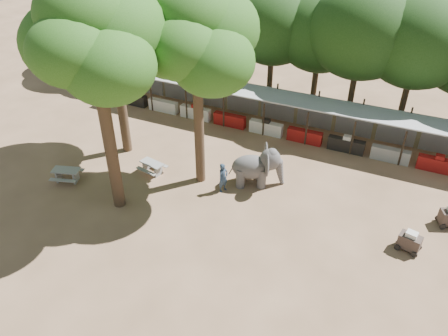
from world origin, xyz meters
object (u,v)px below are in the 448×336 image
at_px(yard_tree_left, 110,24).
at_px(picnic_table_near, 67,174).
at_px(elephant, 258,166).
at_px(cart_front, 410,241).
at_px(picnic_table_far, 152,166).
at_px(yard_tree_back, 195,37).
at_px(handler, 223,178).
at_px(yard_tree_center, 92,38).

xyz_separation_m(yard_tree_left, picnic_table_near, (-1.01, -4.66, -7.67)).
distance_m(elephant, cart_front, 8.95).
height_order(elephant, cart_front, elephant).
xyz_separation_m(yard_tree_left, elephant, (9.34, -0.16, -6.99)).
bearing_deg(cart_front, yard_tree_left, -174.09).
bearing_deg(picnic_table_far, yard_tree_back, 27.12).
distance_m(yard_tree_left, handler, 10.82).
height_order(yard_tree_center, elephant, yard_tree_center).
distance_m(handler, cart_front, 10.23).
xyz_separation_m(yard_tree_left, handler, (7.83, -1.64, -7.29)).
bearing_deg(yard_tree_left, cart_front, -6.98).
xyz_separation_m(elephant, handler, (-1.52, -1.48, -0.30)).
distance_m(elephant, picnic_table_far, 6.47).
height_order(elephant, picnic_table_near, elephant).
relative_size(yard_tree_left, picnic_table_far, 6.41).
xyz_separation_m(handler, cart_front, (10.21, -0.57, -0.36)).
xyz_separation_m(yard_tree_back, picnic_table_near, (-7.01, -3.66, -8.02)).
height_order(picnic_table_near, picnic_table_far, picnic_table_near).
distance_m(yard_tree_center, yard_tree_back, 5.04).
bearing_deg(yard_tree_center, cart_front, 10.53).
height_order(handler, picnic_table_far, handler).
relative_size(yard_tree_left, elephant, 3.41).
height_order(handler, cart_front, handler).
relative_size(yard_tree_left, handler, 6.07).
xyz_separation_m(yard_tree_back, picnic_table_far, (-2.87, -0.80, -8.06)).
bearing_deg(elephant, picnic_table_far, 171.36).
relative_size(elephant, picnic_table_far, 1.88).
bearing_deg(picnic_table_far, cart_front, 9.98).
relative_size(yard_tree_center, picnic_table_near, 6.10).
relative_size(elephant, cart_front, 2.55).
xyz_separation_m(yard_tree_center, yard_tree_back, (3.00, 4.00, -0.67)).
bearing_deg(picnic_table_near, yard_tree_back, 9.93).
bearing_deg(yard_tree_left, elephant, -0.99).
bearing_deg(picnic_table_near, elephant, 5.85).
xyz_separation_m(elephant, picnic_table_near, (-10.35, -4.49, -0.68)).
xyz_separation_m(elephant, picnic_table_far, (-6.22, -1.64, -0.72)).
height_order(elephant, picnic_table_far, elephant).
bearing_deg(handler, picnic_table_far, 111.93).
relative_size(yard_tree_center, handler, 6.63).
height_order(yard_tree_left, yard_tree_back, yard_tree_back).
xyz_separation_m(picnic_table_near, picnic_table_far, (4.14, 2.86, -0.04)).
bearing_deg(yard_tree_center, picnic_table_near, 175.08).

